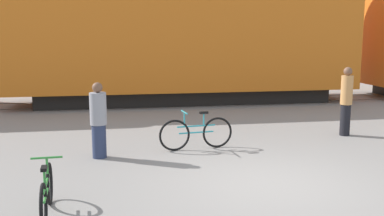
{
  "coord_description": "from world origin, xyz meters",
  "views": [
    {
      "loc": [
        -2.68,
        -7.34,
        2.66
      ],
      "look_at": [
        -1.08,
        1.84,
        1.1
      ],
      "focal_mm": 42.0,
      "sensor_mm": 36.0,
      "label": 1
    }
  ],
  "objects": [
    {
      "name": "freight_train",
      "position": [
        0.0,
        9.83,
        2.99
      ],
      "size": [
        41.56,
        3.18,
        5.71
      ],
      "color": "black",
      "rests_on": "ground_plane"
    },
    {
      "name": "person_in_grey",
      "position": [
        -3.03,
        2.26,
        0.81
      ],
      "size": [
        0.36,
        0.36,
        1.64
      ],
      "rotation": [
        0.0,
        0.0,
        2.57
      ],
      "color": "#283351",
      "rests_on": "ground_plane"
    },
    {
      "name": "rail_near",
      "position": [
        0.0,
        9.11,
        0.01
      ],
      "size": [
        53.56,
        0.07,
        0.01
      ],
      "primitive_type": "cube",
      "color": "#4C4238",
      "rests_on": "ground_plane"
    },
    {
      "name": "rail_far",
      "position": [
        0.0,
        10.54,
        0.01
      ],
      "size": [
        53.56,
        0.07,
        0.01
      ],
      "primitive_type": "cube",
      "color": "#4C4238",
      "rests_on": "ground_plane"
    },
    {
      "name": "person_in_tan",
      "position": [
        3.26,
        3.33,
        0.92
      ],
      "size": [
        0.3,
        0.3,
        1.8
      ],
      "rotation": [
        0.0,
        0.0,
        6.18
      ],
      "color": "black",
      "rests_on": "ground_plane"
    },
    {
      "name": "bicycle_green",
      "position": [
        -3.7,
        -0.84,
        0.36
      ],
      "size": [
        0.46,
        1.67,
        0.83
      ],
      "color": "black",
      "rests_on": "ground_plane"
    },
    {
      "name": "bicycle_teal",
      "position": [
        -0.85,
        2.59,
        0.38
      ],
      "size": [
        1.75,
        0.46,
        0.9
      ],
      "color": "black",
      "rests_on": "ground_plane"
    },
    {
      "name": "ground_plane",
      "position": [
        0.0,
        0.0,
        0.0
      ],
      "size": [
        80.0,
        80.0,
        0.0
      ],
      "primitive_type": "plane",
      "color": "gray"
    }
  ]
}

